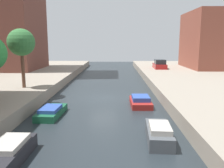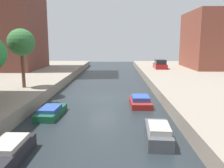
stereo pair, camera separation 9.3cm
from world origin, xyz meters
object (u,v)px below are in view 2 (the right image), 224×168
at_px(low_block_right, 219,40).
at_px(moored_boat_left_1, 6,154).
at_px(moored_boat_left_2, 51,112).
at_px(parked_car, 160,65).
at_px(street_tree_3, 21,43).
at_px(moored_boat_right_1, 158,133).
at_px(moored_boat_right_2, 140,101).

xyz_separation_m(low_block_right, moored_boat_left_1, (-21.54, -29.85, -5.16)).
bearing_deg(moored_boat_left_1, moored_boat_left_2, 89.16).
bearing_deg(parked_car, moored_boat_left_2, -117.98).
distance_m(low_block_right, street_tree_3, 31.11).
relative_size(street_tree_3, moored_boat_right_1, 1.67).
distance_m(low_block_right, moored_boat_left_2, 32.08).
height_order(low_block_right, parked_car, low_block_right).
distance_m(moored_boat_left_1, moored_boat_right_2, 11.63).
xyz_separation_m(street_tree_3, moored_boat_right_1, (10.90, -9.59, -4.70)).
height_order(parked_car, moored_boat_left_2, parked_car).
height_order(moored_boat_left_1, moored_boat_right_1, moored_boat_right_1).
relative_size(parked_car, moored_boat_left_2, 1.15).
bearing_deg(moored_boat_right_2, moored_boat_left_1, -125.38).
bearing_deg(moored_boat_left_1, parked_car, 67.59).
distance_m(moored_boat_left_2, moored_boat_right_2, 7.25).
bearing_deg(moored_boat_left_1, street_tree_3, 108.11).
distance_m(low_block_right, moored_boat_left_1, 37.17).
relative_size(low_block_right, moored_boat_right_2, 3.34).
bearing_deg(parked_car, low_block_right, 7.46).
xyz_separation_m(moored_boat_right_1, moored_boat_right_2, (-0.24, 7.07, -0.08)).
bearing_deg(moored_boat_right_2, parked_car, 75.19).
distance_m(low_block_right, moored_boat_right_1, 31.49).
distance_m(street_tree_3, moored_boat_right_2, 11.95).
height_order(low_block_right, moored_boat_left_2, low_block_right).
relative_size(low_block_right, moored_boat_left_2, 3.08).
bearing_deg(moored_boat_right_2, moored_boat_right_1, -88.05).
relative_size(low_block_right, street_tree_3, 2.01).
bearing_deg(parked_car, moored_boat_right_2, -104.81).
height_order(street_tree_3, moored_boat_right_2, street_tree_3).
relative_size(street_tree_3, moored_boat_left_2, 1.53).
xyz_separation_m(low_block_right, moored_boat_right_1, (-14.57, -27.44, -5.13)).
height_order(low_block_right, moored_boat_right_2, low_block_right).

